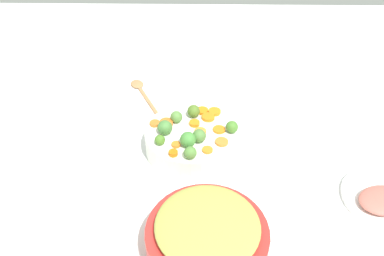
# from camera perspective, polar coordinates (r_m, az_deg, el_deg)

# --- Properties ---
(tabletop) EXTENTS (2.40, 2.40, 0.02)m
(tabletop) POSITION_cam_1_polar(r_m,az_deg,el_deg) (1.16, -0.51, -4.14)
(tabletop) COLOR silver
(tabletop) RESTS_ON ground
(serving_bowl_carrots) EXTENTS (0.28, 0.28, 0.08)m
(serving_bowl_carrots) POSITION_cam_1_polar(r_m,az_deg,el_deg) (1.14, 0.00, -1.91)
(serving_bowl_carrots) COLOR white
(serving_bowl_carrots) RESTS_ON tabletop
(metal_pot) EXTENTS (0.27, 0.27, 0.10)m
(metal_pot) POSITION_cam_1_polar(r_m,az_deg,el_deg) (0.88, 2.20, -16.90)
(metal_pot) COLOR red
(metal_pot) RESTS_ON tabletop
(stuffing_mound) EXTENTS (0.22, 0.22, 0.03)m
(stuffing_mound) POSITION_cam_1_polar(r_m,az_deg,el_deg) (0.83, 2.32, -14.22)
(stuffing_mound) COLOR #A9A84B
(stuffing_mound) RESTS_ON metal_pot
(carrot_slice_0) EXTENTS (0.06, 0.06, 0.01)m
(carrot_slice_0) POSITION_cam_1_polar(r_m,az_deg,el_deg) (1.13, -3.86, 0.75)
(carrot_slice_0) COLOR orange
(carrot_slice_0) RESTS_ON serving_bowl_carrots
(carrot_slice_1) EXTENTS (0.03, 0.03, 0.01)m
(carrot_slice_1) POSITION_cam_1_polar(r_m,az_deg,el_deg) (1.06, -2.40, -2.49)
(carrot_slice_1) COLOR orange
(carrot_slice_1) RESTS_ON serving_bowl_carrots
(carrot_slice_2) EXTENTS (0.04, 0.04, 0.01)m
(carrot_slice_2) POSITION_cam_1_polar(r_m,az_deg,el_deg) (1.14, -5.56, 0.69)
(carrot_slice_2) COLOR orange
(carrot_slice_2) RESTS_ON serving_bowl_carrots
(carrot_slice_3) EXTENTS (0.04, 0.04, 0.01)m
(carrot_slice_3) POSITION_cam_1_polar(r_m,az_deg,el_deg) (1.13, 0.37, 0.71)
(carrot_slice_3) COLOR orange
(carrot_slice_3) RESTS_ON serving_bowl_carrots
(carrot_slice_4) EXTENTS (0.03, 0.03, 0.01)m
(carrot_slice_4) POSITION_cam_1_polar(r_m,az_deg,el_deg) (1.03, -2.81, -3.75)
(carrot_slice_4) COLOR orange
(carrot_slice_4) RESTS_ON serving_bowl_carrots
(carrot_slice_5) EXTENTS (0.04, 0.04, 0.01)m
(carrot_slice_5) POSITION_cam_1_polar(r_m,az_deg,el_deg) (1.18, 3.37, 2.45)
(carrot_slice_5) COLOR orange
(carrot_slice_5) RESTS_ON serving_bowl_carrots
(carrot_slice_6) EXTENTS (0.05, 0.05, 0.01)m
(carrot_slice_6) POSITION_cam_1_polar(r_m,az_deg,el_deg) (1.16, 2.42, 1.61)
(carrot_slice_6) COLOR orange
(carrot_slice_6) RESTS_ON serving_bowl_carrots
(carrot_slice_7) EXTENTS (0.04, 0.04, 0.01)m
(carrot_slice_7) POSITION_cam_1_polar(r_m,az_deg,el_deg) (1.07, 4.44, -2.08)
(carrot_slice_7) COLOR orange
(carrot_slice_7) RESTS_ON serving_bowl_carrots
(carrot_slice_8) EXTENTS (0.04, 0.04, 0.01)m
(carrot_slice_8) POSITION_cam_1_polar(r_m,az_deg,el_deg) (1.18, 1.55, 2.59)
(carrot_slice_8) COLOR orange
(carrot_slice_8) RESTS_ON serving_bowl_carrots
(carrot_slice_9) EXTENTS (0.04, 0.04, 0.01)m
(carrot_slice_9) POSITION_cam_1_polar(r_m,az_deg,el_deg) (1.05, 2.32, -3.28)
(carrot_slice_9) COLOR orange
(carrot_slice_9) RESTS_ON serving_bowl_carrots
(carrot_slice_10) EXTENTS (0.04, 0.04, 0.01)m
(carrot_slice_10) POSITION_cam_1_polar(r_m,az_deg,el_deg) (1.11, 1.24, -0.51)
(carrot_slice_10) COLOR orange
(carrot_slice_10) RESTS_ON serving_bowl_carrots
(carrot_slice_11) EXTENTS (0.04, 0.04, 0.01)m
(carrot_slice_11) POSITION_cam_1_polar(r_m,az_deg,el_deg) (1.11, 4.06, -0.24)
(carrot_slice_11) COLOR orange
(carrot_slice_11) RESTS_ON serving_bowl_carrots
(brussels_sprout_0) EXTENTS (0.04, 0.04, 0.04)m
(brussels_sprout_0) POSITION_cam_1_polar(r_m,az_deg,el_deg) (1.16, 0.25, 2.52)
(brussels_sprout_0) COLOR #507226
(brussels_sprout_0) RESTS_ON serving_bowl_carrots
(brussels_sprout_1) EXTENTS (0.04, 0.04, 0.04)m
(brussels_sprout_1) POSITION_cam_1_polar(r_m,az_deg,el_deg) (1.07, 1.08, -1.17)
(brussels_sprout_1) COLOR #4F803B
(brussels_sprout_1) RESTS_ON serving_bowl_carrots
(brussels_sprout_2) EXTENTS (0.04, 0.04, 0.04)m
(brussels_sprout_2) POSITION_cam_1_polar(r_m,az_deg,el_deg) (1.10, 5.96, 0.17)
(brussels_sprout_2) COLOR #4A812E
(brussels_sprout_2) RESTS_ON serving_bowl_carrots
(brussels_sprout_3) EXTENTS (0.03, 0.03, 0.03)m
(brussels_sprout_3) POSITION_cam_1_polar(r_m,az_deg,el_deg) (1.06, -4.80, -1.78)
(brussels_sprout_3) COLOR #4B7E28
(brussels_sprout_3) RESTS_ON serving_bowl_carrots
(brussels_sprout_4) EXTENTS (0.04, 0.04, 0.04)m
(brussels_sprout_4) POSITION_cam_1_polar(r_m,az_deg,el_deg) (1.05, -0.69, -1.73)
(brussels_sprout_4) COLOR #458939
(brussels_sprout_4) RESTS_ON serving_bowl_carrots
(brussels_sprout_5) EXTENTS (0.04, 0.04, 0.04)m
(brussels_sprout_5) POSITION_cam_1_polar(r_m,az_deg,el_deg) (1.14, -2.34, 1.65)
(brussels_sprout_5) COLOR #57873E
(brussels_sprout_5) RESTS_ON serving_bowl_carrots
(brussels_sprout_6) EXTENTS (0.03, 0.03, 0.03)m
(brussels_sprout_6) POSITION_cam_1_polar(r_m,az_deg,el_deg) (1.02, -0.26, -3.70)
(brussels_sprout_6) COLOR #518539
(brussels_sprout_6) RESTS_ON serving_bowl_carrots
(brussels_sprout_7) EXTENTS (0.04, 0.04, 0.04)m
(brussels_sprout_7) POSITION_cam_1_polar(r_m,az_deg,el_deg) (1.09, -4.06, -0.03)
(brussels_sprout_7) COLOR #48803B
(brussels_sprout_7) RESTS_ON serving_bowl_carrots
(wooden_spoon) EXTENTS (0.26, 0.15, 0.01)m
(wooden_spoon) POSITION_cam_1_polar(r_m,az_deg,el_deg) (1.43, -7.53, 5.52)
(wooden_spoon) COLOR #B07B4D
(wooden_spoon) RESTS_ON tabletop
(ham_slice_main) EXTENTS (0.13, 0.15, 0.03)m
(ham_slice_main) POSITION_cam_1_polar(r_m,az_deg,el_deg) (1.11, 26.61, -9.59)
(ham_slice_main) COLOR #BC6659
(ham_slice_main) RESTS_ON ham_plate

